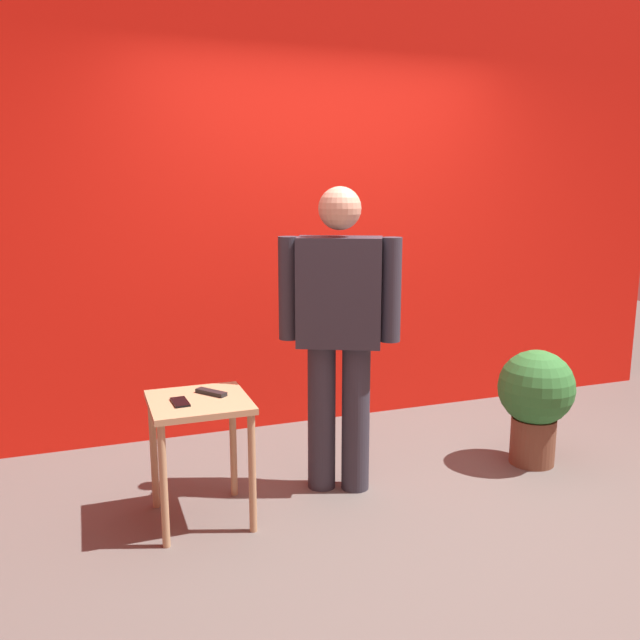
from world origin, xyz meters
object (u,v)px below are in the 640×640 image
object	(u,v)px
tv_remote	(211,392)
potted_plant	(536,397)
cell_phone	(180,402)
standing_person	(339,325)
side_table	(200,422)

from	to	relation	value
tv_remote	potted_plant	bearing A→B (deg)	-38.90
tv_remote	potted_plant	xyz separation A→B (m)	(1.89, -0.05, -0.22)
potted_plant	cell_phone	bearing A→B (deg)	-178.96
potted_plant	standing_person	bearing A→B (deg)	175.58
cell_phone	potted_plant	distance (m)	2.06
standing_person	tv_remote	bearing A→B (deg)	-176.07
standing_person	cell_phone	distance (m)	0.91
potted_plant	side_table	bearing A→B (deg)	-179.76
standing_person	potted_plant	xyz separation A→B (m)	(1.20, -0.09, -0.50)
standing_person	tv_remote	xyz separation A→B (m)	(-0.69, -0.05, -0.28)
standing_person	cell_phone	bearing A→B (deg)	-171.32
side_table	potted_plant	size ratio (longest dim) A/B	0.90
cell_phone	potted_plant	world-z (taller)	potted_plant
tv_remote	cell_phone	bearing A→B (deg)	169.45
standing_person	tv_remote	size ratio (longest dim) A/B	9.51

